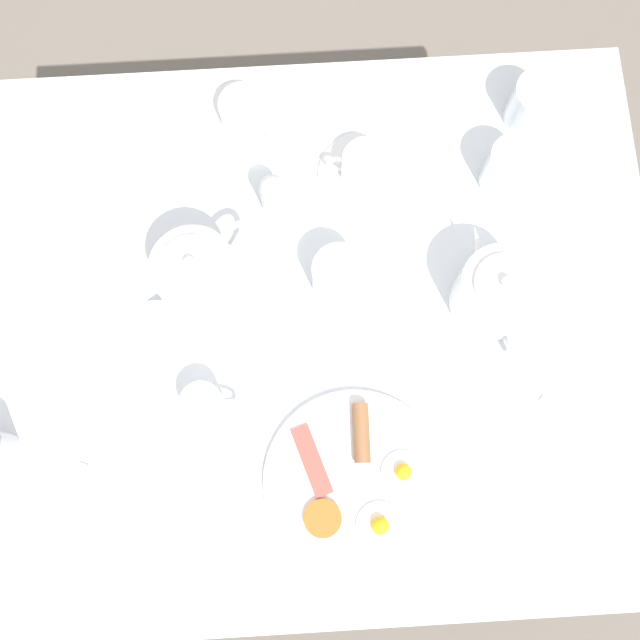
{
  "coord_description": "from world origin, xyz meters",
  "views": [
    {
      "loc": [
        -0.02,
        -0.26,
        1.86
      ],
      "look_at": [
        0.0,
        0.0,
        0.74
      ],
      "focal_mm": 42.0,
      "sensor_mm": 36.0,
      "label": 1
    }
  ],
  "objects": [
    {
      "name": "ground_plane",
      "position": [
        0.0,
        0.0,
        0.0
      ],
      "size": [
        8.0,
        8.0,
        0.0
      ],
      "primitive_type": "plane",
      "color": "#70665B"
    },
    {
      "name": "table",
      "position": [
        0.0,
        0.0,
        0.65
      ],
      "size": [
        1.08,
        0.91,
        0.72
      ],
      "color": "silver",
      "rests_on": "ground_plane"
    },
    {
      "name": "breakfast_plate",
      "position": [
        0.04,
        -0.25,
        0.73
      ],
      "size": [
        0.27,
        0.27,
        0.04
      ],
      "color": "white",
      "rests_on": "table"
    },
    {
      "name": "teapot_near",
      "position": [
        -0.18,
        0.07,
        0.77
      ],
      "size": [
        0.16,
        0.17,
        0.13
      ],
      "rotation": [
        0.0,
        0.0,
        3.96
      ],
      "color": "white",
      "rests_on": "table"
    },
    {
      "name": "teapot_far",
      "position": [
        0.27,
        0.02,
        0.77
      ],
      "size": [
        0.12,
        0.21,
        0.13
      ],
      "rotation": [
        0.0,
        0.0,
        1.84
      ],
      "color": "white",
      "rests_on": "table"
    },
    {
      "name": "teacup_with_saucer_left",
      "position": [
        -0.1,
        0.35,
        0.74
      ],
      "size": [
        0.15,
        0.15,
        0.06
      ],
      "color": "white",
      "rests_on": "table"
    },
    {
      "name": "teacup_with_saucer_right",
      "position": [
        0.09,
        0.24,
        0.74
      ],
      "size": [
        0.15,
        0.15,
        0.06
      ],
      "color": "white",
      "rests_on": "table"
    },
    {
      "name": "water_glass_tall",
      "position": [
        0.03,
        0.06,
        0.76
      ],
      "size": [
        0.08,
        0.08,
        0.08
      ],
      "color": "white",
      "rests_on": "table"
    },
    {
      "name": "water_glass_short",
      "position": [
        0.37,
        0.33,
        0.76
      ],
      "size": [
        0.08,
        0.08,
        0.09
      ],
      "color": "white",
      "rests_on": "table"
    },
    {
      "name": "wine_glass_spare",
      "position": [
        0.31,
        0.22,
        0.76
      ],
      "size": [
        0.08,
        0.08,
        0.09
      ],
      "color": "white",
      "rests_on": "table"
    },
    {
      "name": "creamer_jug",
      "position": [
        -0.18,
        -0.12,
        0.75
      ],
      "size": [
        0.09,
        0.06,
        0.06
      ],
      "color": "white",
      "rests_on": "table"
    },
    {
      "name": "salt_grinder",
      "position": [
        -0.06,
        0.2,
        0.77
      ],
      "size": [
        0.04,
        0.04,
        0.1
      ],
      "color": "#BCBCC1",
      "rests_on": "table"
    },
    {
      "name": "fork_by_plate",
      "position": [
        0.39,
        -0.2,
        0.72
      ],
      "size": [
        0.14,
        0.14,
        0.0
      ],
      "rotation": [
        0.0,
        0.0,
        3.91
      ],
      "color": "silver",
      "rests_on": "table"
    },
    {
      "name": "knife_by_plate",
      "position": [
        -0.41,
        -0.29,
        0.72
      ],
      "size": [
        0.09,
        0.2,
        0.0
      ],
      "rotation": [
        0.0,
        0.0,
        2.74
      ],
      "color": "silver",
      "rests_on": "table"
    }
  ]
}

